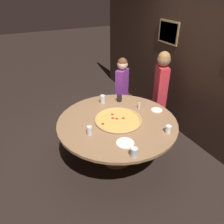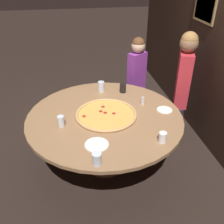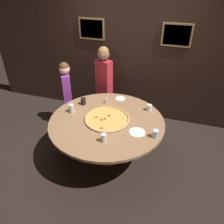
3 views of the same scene
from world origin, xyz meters
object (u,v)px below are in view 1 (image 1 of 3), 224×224
drink_cup_centre_back (168,129)px  drink_cup_far_left (134,152)px  white_plate_left_side (157,110)px  diner_far_left (122,87)px  dining_table (117,127)px  drink_cup_front_edge (119,98)px  diner_far_right (161,88)px  giant_pizza (118,120)px  condiment_shaker (139,106)px  white_plate_right_side (125,143)px  drink_cup_beside_pizza (103,99)px  drink_cup_far_right (90,130)px

drink_cup_centre_back → drink_cup_far_left: drink_cup_far_left is taller
white_plate_left_side → diner_far_left: (-1.04, -0.07, 0.01)m
dining_table → drink_cup_centre_back: (0.58, 0.48, 0.16)m
drink_cup_front_edge → diner_far_right: size_ratio=0.08×
giant_pizza → condiment_shaker: 0.51m
diner_far_left → diner_far_right: 0.76m
white_plate_right_side → drink_cup_beside_pizza: bearing=169.9°
white_plate_right_side → diner_far_left: diner_far_left is taller
dining_table → condiment_shaker: bearing=109.4°
drink_cup_beside_pizza → drink_cup_far_left: (1.39, -0.23, -0.01)m
giant_pizza → diner_far_left: 1.20m
drink_cup_centre_back → white_plate_right_side: drink_cup_centre_back is taller
dining_table → giant_pizza: 0.13m
white_plate_right_side → condiment_shaker: bearing=136.5°
giant_pizza → drink_cup_far_left: 0.80m
white_plate_right_side → drink_cup_far_right: bearing=-139.3°
white_plate_right_side → condiment_shaker: size_ratio=2.42×
drink_cup_beside_pizza → white_plate_left_side: 0.92m
drink_cup_centre_back → diner_far_right: bearing=147.8°
drink_cup_far_left → diner_far_right: 1.80m
drink_cup_beside_pizza → white_plate_right_side: size_ratio=0.59×
condiment_shaker → drink_cup_far_right: bearing=-72.9°
dining_table → white_plate_right_side: 0.55m
drink_cup_far_left → drink_cup_centre_back: bearing=106.6°
white_plate_right_side → diner_far_right: diner_far_right is taller
drink_cup_centre_back → drink_cup_far_left: 0.70m
drink_cup_far_right → diner_far_left: size_ratio=0.09×
drink_cup_beside_pizza → drink_cup_front_edge: size_ratio=1.16×
giant_pizza → drink_cup_far_right: size_ratio=5.84×
drink_cup_front_edge → drink_cup_far_left: bearing=-21.3°
white_plate_right_side → condiment_shaker: condiment_shaker is taller
drink_cup_front_edge → diner_far_left: 0.58m
drink_cup_front_edge → drink_cup_centre_back: (1.12, 0.16, -0.01)m
drink_cup_beside_pizza → drink_cup_far_right: 0.92m
dining_table → diner_far_right: diner_far_right is taller
drink_cup_far_right → drink_cup_far_left: 0.71m
giant_pizza → drink_cup_far_left: drink_cup_far_left is taller
drink_cup_far_right → diner_far_left: bearing=135.5°
giant_pizza → diner_far_left: size_ratio=0.53×
condiment_shaker → dining_table: bearing=-70.6°
drink_cup_far_left → diner_far_right: (-1.22, 1.31, 0.07)m
drink_cup_centre_back → diner_far_right: size_ratio=0.07×
drink_cup_far_left → diner_far_left: bearing=155.2°
drink_cup_centre_back → white_plate_right_side: 0.65m
drink_cup_far_right → giant_pizza: bearing=104.3°
drink_cup_beside_pizza → white_plate_right_side: 1.15m
white_plate_left_side → diner_far_right: (-0.46, 0.41, 0.12)m
white_plate_left_side → condiment_shaker: condiment_shaker is taller
diner_far_right → drink_cup_far_right: bearing=131.3°
drink_cup_far_right → dining_table: bearing=104.7°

